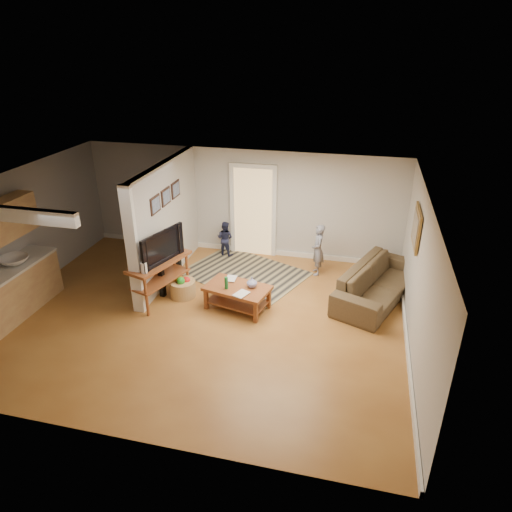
# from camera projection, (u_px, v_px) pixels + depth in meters

# --- Properties ---
(ground) EXTENTS (7.50, 7.50, 0.00)m
(ground) POSITION_uv_depth(u_px,v_px,m) (201.00, 316.00, 8.61)
(ground) COLOR brown
(ground) RESTS_ON ground
(room_shell) EXTENTS (7.54, 6.02, 2.52)m
(room_shell) POSITION_uv_depth(u_px,v_px,m) (151.00, 231.00, 8.57)
(room_shell) COLOR beige
(room_shell) RESTS_ON ground
(area_rug) EXTENTS (3.00, 2.64, 0.01)m
(area_rug) POSITION_uv_depth(u_px,v_px,m) (245.00, 273.00, 10.14)
(area_rug) COLOR black
(area_rug) RESTS_ON ground
(sofa) EXTENTS (1.78, 2.60, 0.71)m
(sofa) POSITION_uv_depth(u_px,v_px,m) (376.00, 298.00, 9.19)
(sofa) COLOR #443822
(sofa) RESTS_ON ground
(coffee_table) EXTENTS (1.33, 0.96, 0.71)m
(coffee_table) POSITION_uv_depth(u_px,v_px,m) (238.00, 292.00, 8.70)
(coffee_table) COLOR brown
(coffee_table) RESTS_ON ground
(tv_console) EXTENTS (0.91, 1.47, 1.19)m
(tv_console) POSITION_uv_depth(u_px,v_px,m) (160.00, 264.00, 8.80)
(tv_console) COLOR brown
(tv_console) RESTS_ON ground
(speaker_left) EXTENTS (0.12, 0.12, 1.00)m
(speaker_left) POSITION_uv_depth(u_px,v_px,m) (161.00, 274.00, 9.06)
(speaker_left) COLOR black
(speaker_left) RESTS_ON ground
(speaker_right) EXTENTS (0.10, 0.10, 0.97)m
(speaker_right) POSITION_uv_depth(u_px,v_px,m) (178.00, 256.00, 9.83)
(speaker_right) COLOR black
(speaker_right) RESTS_ON ground
(toy_basket) EXTENTS (0.52, 0.52, 0.46)m
(toy_basket) POSITION_uv_depth(u_px,v_px,m) (183.00, 288.00, 9.19)
(toy_basket) COLOR #9F7245
(toy_basket) RESTS_ON ground
(child) EXTENTS (0.36, 0.47, 1.15)m
(child) POSITION_uv_depth(u_px,v_px,m) (316.00, 273.00, 10.15)
(child) COLOR slate
(child) RESTS_ON ground
(toddler) EXTENTS (0.46, 0.39, 0.84)m
(toddler) POSITION_uv_depth(u_px,v_px,m) (226.00, 254.00, 11.04)
(toddler) COLOR #212546
(toddler) RESTS_ON ground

